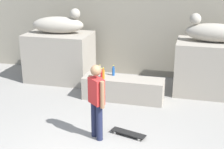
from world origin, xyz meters
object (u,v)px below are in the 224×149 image
object	(u,v)px
skateboard	(128,133)
bottle_orange	(103,74)
statue_reclining_left	(59,24)
statue_reclining_right	(213,32)
bottle_clear	(100,71)
bottle_blue	(113,71)
skater	(96,99)
bottle_red	(102,74)

from	to	relation	value
skateboard	bottle_orange	size ratio (longest dim) A/B	2.57
statue_reclining_left	bottle_orange	world-z (taller)	statue_reclining_left
statue_reclining_left	statue_reclining_right	distance (m)	4.59
bottle_clear	bottle_blue	world-z (taller)	bottle_blue
skater	bottle_red	xyz separation A→B (m)	(-0.50, 2.13, -0.19)
skateboard	bottle_red	size ratio (longest dim) A/B	3.27
bottle_clear	bottle_red	bearing A→B (deg)	-60.61
statue_reclining_right	skateboard	xyz separation A→B (m)	(-1.74, -3.06, -1.74)
skater	bottle_orange	size ratio (longest dim) A/B	5.20
bottle_red	bottle_clear	bearing A→B (deg)	119.39
skater	bottle_orange	distance (m)	2.06
bottle_orange	statue_reclining_left	bearing A→B (deg)	143.85
statue_reclining_left	bottle_blue	bearing A→B (deg)	-34.47
bottle_clear	bottle_red	size ratio (longest dim) A/B	1.15
skater	bottle_clear	distance (m)	2.41
statue_reclining_right	bottle_orange	bearing A→B (deg)	27.67
skater	skateboard	bearing A→B (deg)	-118.48
statue_reclining_left	bottle_red	size ratio (longest dim) A/B	6.61
statue_reclining_left	bottle_orange	xyz separation A→B (m)	(1.79, -1.30, -1.04)
skater	bottle_blue	world-z (taller)	skater
statue_reclining_right	bottle_red	xyz separation A→B (m)	(-2.89, -1.18, -1.08)
bottle_red	bottle_orange	size ratio (longest dim) A/B	0.79
bottle_red	bottle_orange	bearing A→B (deg)	-54.51
statue_reclining_right	skateboard	bearing A→B (deg)	63.16
bottle_clear	bottle_red	xyz separation A→B (m)	(0.11, -0.19, -0.02)
statue_reclining_right	bottle_clear	xyz separation A→B (m)	(-3.00, -0.99, -1.06)
bottle_red	skater	bearing A→B (deg)	-76.74
skater	skateboard	size ratio (longest dim) A/B	2.03
skater	bottle_red	distance (m)	2.20
statue_reclining_right	statue_reclining_left	bearing A→B (deg)	2.72
bottle_red	statue_reclining_left	bearing A→B (deg)	145.13
statue_reclining_right	skater	world-z (taller)	statue_reclining_right
skateboard	bottle_clear	distance (m)	2.52
statue_reclining_right	bottle_blue	size ratio (longest dim) A/B	5.52
skater	skateboard	xyz separation A→B (m)	(0.64, 0.25, -0.86)
skateboard	bottle_blue	bearing A→B (deg)	-51.38
skater	bottle_orange	xyz separation A→B (m)	(-0.42, 2.01, -0.16)
statue_reclining_left	bottle_clear	xyz separation A→B (m)	(1.59, -0.99, -1.06)
skateboard	bottle_orange	xyz separation A→B (m)	(-1.06, 1.76, 0.70)
bottle_clear	bottle_red	world-z (taller)	bottle_clear
statue_reclining_left	skater	size ratio (longest dim) A/B	1.00
statue_reclining_left	bottle_clear	world-z (taller)	statue_reclining_left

